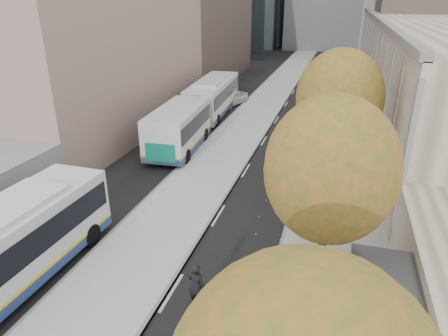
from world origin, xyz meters
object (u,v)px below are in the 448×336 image
at_px(bus_far, 201,108).
at_px(cyclist, 197,298).
at_px(distant_car, 232,98).
at_px(bus_shelter, 391,305).

distance_m(bus_far, cyclist, 22.02).
bearing_deg(bus_far, distant_car, 82.55).
bearing_deg(cyclist, bus_far, 113.39).
relative_size(bus_shelter, distant_car, 1.05).
distance_m(bus_shelter, bus_far, 24.77).
bearing_deg(distant_car, cyclist, -57.97).
bearing_deg(bus_far, bus_shelter, -61.69).
xyz_separation_m(bus_shelter, bus_far, (-13.17, 20.98, -0.47)).
relative_size(bus_far, cyclist, 8.81).
distance_m(bus_shelter, distant_car, 31.78).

